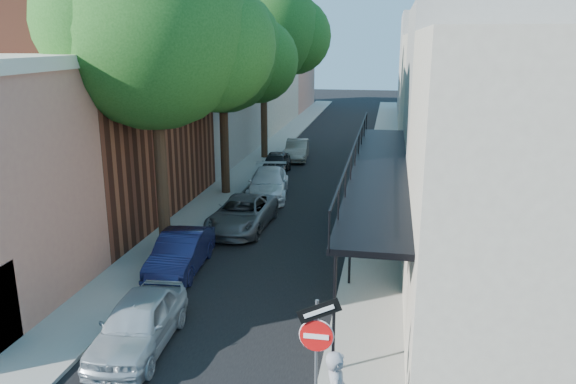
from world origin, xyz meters
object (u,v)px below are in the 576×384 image
at_px(parked_car_b, 181,253).
at_px(parked_car_d, 268,183).
at_px(parked_car_e, 276,163).
at_px(oak_far, 271,30).
at_px(oak_near, 168,35).
at_px(parked_car_c, 242,214).
at_px(parked_car_f, 297,150).
at_px(parked_car_a, 139,323).
at_px(oak_mid, 231,53).
at_px(sign_post, 317,341).

relative_size(parked_car_b, parked_car_d, 0.86).
bearing_deg(parked_car_e, oak_far, 101.94).
distance_m(oak_near, parked_car_e, 14.57).
height_order(parked_car_c, parked_car_f, parked_car_c).
height_order(parked_car_a, parked_car_b, parked_car_a).
xyz_separation_m(oak_far, parked_car_f, (1.73, -0.14, -7.60)).
bearing_deg(oak_far, oak_mid, -90.41).
distance_m(parked_car_c, parked_car_e, 9.95).
relative_size(parked_car_c, parked_car_e, 1.26).
height_order(parked_car_b, parked_car_e, parked_car_b).
xyz_separation_m(parked_car_c, parked_car_d, (0.01, 5.05, 0.03)).
height_order(oak_near, parked_car_c, oak_near).
relative_size(parked_car_a, parked_car_b, 1.00).
distance_m(sign_post, oak_far, 27.80).
relative_size(oak_near, parked_car_c, 2.40).
height_order(parked_car_c, parked_car_d, parked_car_d).
bearing_deg(parked_car_a, parked_car_e, 87.89).
bearing_deg(parked_car_f, parked_car_e, -102.13).
height_order(oak_mid, parked_car_a, oak_mid).
bearing_deg(sign_post, parked_car_a, 154.70).
bearing_deg(oak_mid, parked_car_f, 78.60).
xyz_separation_m(oak_near, parked_car_e, (1.20, 12.59, -7.24)).
distance_m(parked_car_a, parked_car_e, 19.56).
bearing_deg(parked_car_a, oak_mid, 93.03).
bearing_deg(parked_car_e, parked_car_b, -94.41).
distance_m(oak_near, parked_car_a, 10.13).
bearing_deg(sign_post, oak_mid, 110.86).
bearing_deg(parked_car_f, parked_car_c, -94.67).
relative_size(sign_post, parked_car_e, 0.79).
xyz_separation_m(oak_far, parked_car_e, (1.19, -4.41, -7.62)).
bearing_deg(oak_mid, parked_car_b, -84.76).
height_order(sign_post, parked_car_d, sign_post).
bearing_deg(parked_car_d, parked_car_c, -98.06).
relative_size(parked_car_a, parked_car_c, 0.86).
relative_size(parked_car_a, parked_car_d, 0.86).
distance_m(sign_post, parked_car_a, 5.60).
xyz_separation_m(oak_mid, parked_car_c, (1.85, -5.31, -6.40)).
relative_size(parked_car_a, parked_car_e, 1.09).
xyz_separation_m(oak_mid, parked_car_e, (1.25, 4.63, -6.41)).
bearing_deg(parked_car_c, parked_car_d, 91.94).
xyz_separation_m(parked_car_a, parked_car_d, (0.20, 14.67, -0.01)).
distance_m(oak_near, parked_car_f, 18.43).
xyz_separation_m(parked_car_b, parked_car_f, (0.87, 18.92, -0.02)).
height_order(parked_car_d, parked_car_e, parked_car_d).
bearing_deg(parked_car_f, parked_car_b, -97.53).
bearing_deg(oak_near, parked_car_e, 84.56).
height_order(oak_mid, parked_car_d, oak_mid).
bearing_deg(sign_post, parked_car_f, 100.36).
xyz_separation_m(parked_car_b, parked_car_d, (0.94, 9.77, 0.02)).
height_order(oak_near, parked_car_a, oak_near).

